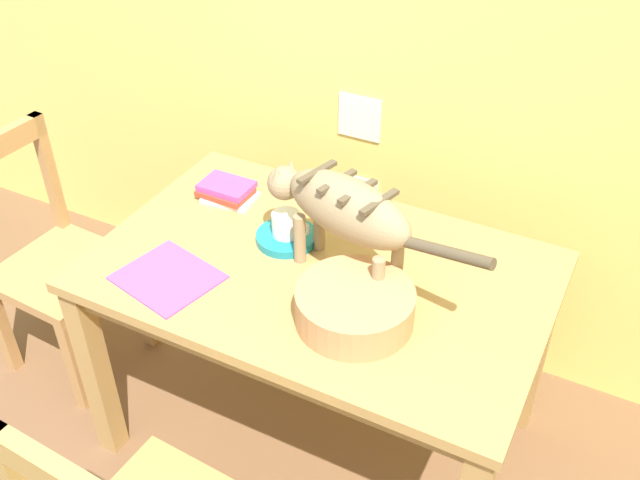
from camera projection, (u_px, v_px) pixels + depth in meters
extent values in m
cube|color=#EEDA6F|center=(430.00, 29.00, 2.31)|extent=(5.02, 0.10, 2.50)
cube|color=white|center=(365.00, 191.00, 2.73)|extent=(0.11, 0.01, 0.11)
cube|color=white|center=(360.00, 118.00, 2.56)|extent=(0.16, 0.01, 0.16)
cube|color=#B0874C|center=(320.00, 272.00, 2.14)|extent=(1.34, 0.85, 0.03)
cube|color=#A27C46|center=(320.00, 285.00, 2.17)|extent=(1.26, 0.77, 0.07)
cube|color=#B0874C|center=(96.00, 372.00, 2.32)|extent=(0.07, 0.07, 0.72)
cube|color=#B0874C|center=(225.00, 247.00, 2.86)|extent=(0.07, 0.07, 0.72)
cube|color=#B0874C|center=(536.00, 349.00, 2.40)|extent=(0.07, 0.07, 0.72)
ellipsoid|color=#98805C|center=(348.00, 208.00, 1.96)|extent=(0.44, 0.26, 0.17)
cube|color=brown|center=(379.00, 202.00, 1.86)|extent=(0.06, 0.14, 0.01)
cube|color=brown|center=(358.00, 192.00, 1.90)|extent=(0.06, 0.14, 0.01)
cube|color=brown|center=(337.00, 182.00, 1.94)|extent=(0.06, 0.14, 0.01)
cube|color=brown|center=(317.00, 172.00, 1.98)|extent=(0.06, 0.14, 0.01)
cylinder|color=#98805C|center=(300.00, 239.00, 2.10)|extent=(0.04, 0.04, 0.16)
cylinder|color=#98805C|center=(319.00, 226.00, 2.15)|extent=(0.04, 0.04, 0.16)
cylinder|color=#98805C|center=(378.00, 282.00, 1.95)|extent=(0.04, 0.04, 0.16)
cylinder|color=#98805C|center=(397.00, 268.00, 2.00)|extent=(0.04, 0.04, 0.16)
sphere|color=#98805C|center=(285.00, 183.00, 2.10)|extent=(0.10, 0.10, 0.10)
cone|color=#98805C|center=(277.00, 174.00, 2.06)|extent=(0.04, 0.04, 0.04)
cone|color=#98805C|center=(291.00, 166.00, 2.09)|extent=(0.04, 0.04, 0.04)
cylinder|color=brown|center=(448.00, 253.00, 1.77)|extent=(0.26, 0.10, 0.09)
cylinder|color=teal|center=(286.00, 237.00, 2.22)|extent=(0.19, 0.19, 0.03)
cylinder|color=white|center=(286.00, 224.00, 2.19)|extent=(0.09, 0.09, 0.08)
torus|color=white|center=(302.00, 228.00, 2.17)|extent=(0.05, 0.01, 0.05)
cube|color=purple|center=(168.00, 277.00, 2.08)|extent=(0.32, 0.29, 0.01)
cube|color=silver|center=(230.00, 197.00, 2.41)|extent=(0.18, 0.13, 0.02)
cube|color=red|center=(225.00, 192.00, 2.41)|extent=(0.17, 0.12, 0.02)
cube|color=purple|center=(227.00, 186.00, 2.40)|extent=(0.17, 0.12, 0.02)
cylinder|color=tan|center=(355.00, 306.00, 1.91)|extent=(0.32, 0.32, 0.10)
cylinder|color=brown|center=(355.00, 305.00, 1.91)|extent=(0.26, 0.26, 0.09)
cube|color=#B3824D|center=(63.00, 271.00, 2.63)|extent=(0.44, 0.44, 0.04)
cube|color=#B3824D|center=(50.00, 173.00, 2.68)|extent=(0.04, 0.04, 0.48)
cube|color=#B3824D|center=(146.00, 304.00, 2.81)|extent=(0.04, 0.04, 0.41)
cube|color=#B3824D|center=(75.00, 366.00, 2.55)|extent=(0.04, 0.04, 0.41)
cube|color=#B3824D|center=(76.00, 273.00, 2.97)|extent=(0.04, 0.04, 0.41)
cube|color=#B3824D|center=(2.00, 328.00, 2.71)|extent=(0.04, 0.04, 0.41)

